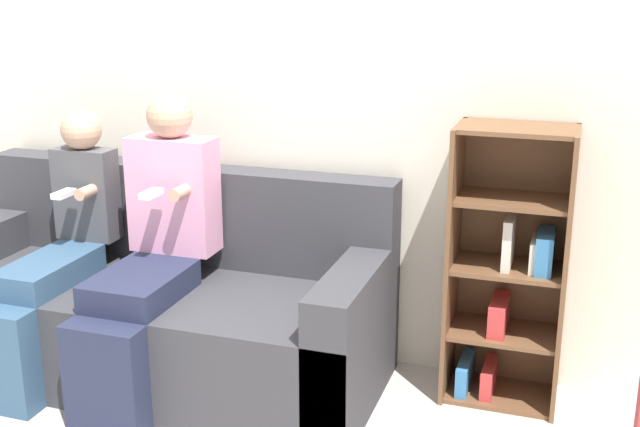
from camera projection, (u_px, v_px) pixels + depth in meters
name	position (u px, v px, depth m)	size (l,w,h in m)	color
back_wall	(264.00, 73.00, 3.50)	(10.00, 0.06, 2.55)	silver
couch	(160.00, 309.00, 3.49)	(1.96, 0.80, 0.87)	#38383D
adult_seated	(151.00, 246.00, 3.28)	(0.37, 0.75, 1.22)	#232842
child_seated	(55.00, 249.00, 3.41)	(0.28, 0.76, 1.13)	#335170
bookshelf	(508.00, 272.00, 3.22)	(0.46, 0.31, 1.14)	brown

